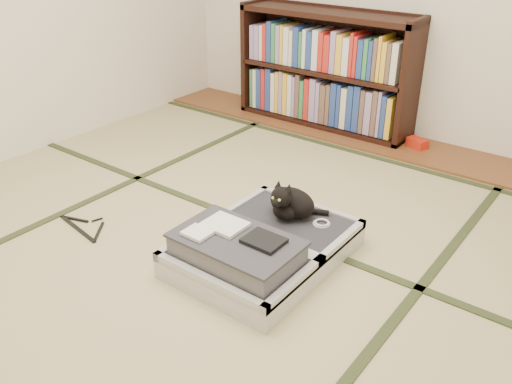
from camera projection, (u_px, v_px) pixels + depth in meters
The scene contains 9 objects.
floor at pixel (209, 256), 2.86m from camera, with size 4.50×4.50×0.00m, color tan.
wood_strip at pixel (377, 140), 4.27m from camera, with size 4.00×0.50×0.02m, color brown.
red_item at pixel (417, 143), 4.10m from camera, with size 0.15×0.09×0.07m, color red.
tatami_borders at pixel (264, 217), 3.21m from camera, with size 4.00×4.50×0.01m.
bookcase at pixel (325, 72), 4.40m from camera, with size 1.50×0.34×0.96m.
suitcase at pixel (260, 248), 2.75m from camera, with size 0.68×0.91×0.27m.
cat at pixel (290, 203), 2.91m from camera, with size 0.30×0.31×0.25m.
cable_coil at pixel (322, 223), 2.88m from camera, with size 0.09×0.09×0.02m.
hanger at pixel (83, 227), 3.10m from camera, with size 0.39×0.20×0.01m.
Camera 1 is at (1.64, -1.75, 1.62)m, focal length 38.00 mm.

